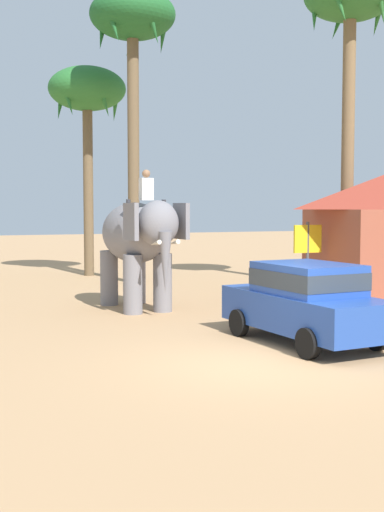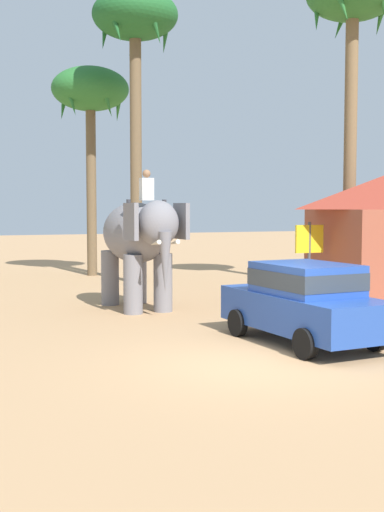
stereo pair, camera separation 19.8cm
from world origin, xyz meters
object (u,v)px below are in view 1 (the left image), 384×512
(car_sedan_foreground, at_px, (306,300))
(palm_tree_left_of_road, at_px, (350,8))
(palm_tree_leaning_seaward, at_px, (87,95))
(elephant_with_mahout, at_px, (138,239))
(palm_tree_far_back, at_px, (133,28))
(signboard_yellow, at_px, (308,244))

(car_sedan_foreground, relative_size, palm_tree_left_of_road, 0.38)
(palm_tree_leaning_seaward, bearing_deg, elephant_with_mahout, -95.31)
(palm_tree_left_of_road, xyz_separation_m, palm_tree_far_back, (-6.36, 4.61, -0.15))
(palm_tree_left_of_road, distance_m, palm_tree_far_back, 7.86)
(palm_tree_left_of_road, relative_size, signboard_yellow, 4.61)
(palm_tree_far_back, relative_size, signboard_yellow, 4.54)
(palm_tree_left_of_road, bearing_deg, signboard_yellow, -153.96)
(signboard_yellow, bearing_deg, palm_tree_left_of_road, 26.04)
(car_sedan_foreground, bearing_deg, elephant_with_mahout, 107.57)
(elephant_with_mahout, distance_m, signboard_yellow, 6.01)
(palm_tree_left_of_road, xyz_separation_m, signboard_yellow, (-2.27, -1.11, -7.99))
(palm_tree_leaning_seaward, distance_m, signboard_yellow, 11.86)
(elephant_with_mahout, relative_size, signboard_yellow, 1.64)
(palm_tree_left_of_road, height_order, palm_tree_leaning_seaward, palm_tree_left_of_road)
(palm_tree_left_of_road, height_order, signboard_yellow, palm_tree_left_of_road)
(palm_tree_far_back, bearing_deg, car_sedan_foreground, -90.11)
(palm_tree_left_of_road, relative_size, palm_tree_far_back, 1.02)
(palm_tree_left_of_road, bearing_deg, palm_tree_leaning_seaward, 132.76)
(car_sedan_foreground, xyz_separation_m, palm_tree_far_back, (0.02, 12.26, 8.60))
(palm_tree_far_back, bearing_deg, elephant_with_mahout, -106.17)
(car_sedan_foreground, relative_size, palm_tree_leaning_seaward, 0.49)
(signboard_yellow, bearing_deg, palm_tree_leaning_seaward, 119.24)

